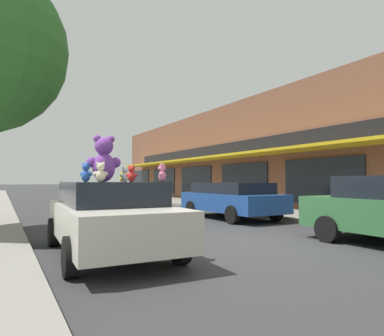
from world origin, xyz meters
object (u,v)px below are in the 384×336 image
(teddy_bear_cream, at_px, (100,172))
(parked_car_far_center, at_px, (231,198))
(teddy_bear_yellow, at_px, (122,177))
(teddy_bear_blue, at_px, (86,173))
(teddy_bear_pink, at_px, (162,173))
(teddy_bear_white, at_px, (125,175))
(teddy_bear_giant, at_px, (104,159))
(teddy_bear_red, at_px, (132,174))
(plush_art_car, at_px, (109,215))

(teddy_bear_cream, xyz_separation_m, parked_car_far_center, (6.17, 4.96, -0.81))
(teddy_bear_yellow, bearing_deg, teddy_bear_blue, 103.57)
(teddy_bear_pink, bearing_deg, teddy_bear_white, -139.19)
(teddy_bear_giant, relative_size, teddy_bear_red, 3.28)
(teddy_bear_yellow, bearing_deg, teddy_bear_giant, 101.48)
(teddy_bear_white, distance_m, teddy_bear_yellow, 0.55)
(plush_art_car, height_order, teddy_bear_red, teddy_bear_red)
(teddy_bear_white, height_order, parked_car_far_center, teddy_bear_white)
(teddy_bear_blue, xyz_separation_m, teddy_bear_pink, (1.10, -1.05, -0.02))
(teddy_bear_yellow, height_order, teddy_bear_red, teddy_bear_red)
(teddy_bear_pink, bearing_deg, plush_art_car, -117.58)
(plush_art_car, relative_size, parked_car_far_center, 0.99)
(teddy_bear_yellow, bearing_deg, teddy_bear_pink, 155.84)
(plush_art_car, height_order, teddy_bear_yellow, teddy_bear_yellow)
(teddy_bear_cream, relative_size, parked_car_far_center, 0.07)
(teddy_bear_blue, xyz_separation_m, teddy_bear_cream, (0.01, -1.03, -0.02))
(teddy_bear_cream, height_order, teddy_bear_red, teddy_bear_cream)
(teddy_bear_giant, distance_m, teddy_bear_cream, 1.55)
(plush_art_car, height_order, teddy_bear_giant, teddy_bear_giant)
(teddy_bear_blue, bearing_deg, plush_art_car, -125.76)
(teddy_bear_pink, xyz_separation_m, teddy_bear_red, (-0.52, 0.14, -0.02))
(teddy_bear_blue, distance_m, teddy_bear_pink, 1.52)
(parked_car_far_center, bearing_deg, teddy_bear_pink, -135.58)
(teddy_bear_pink, bearing_deg, teddy_bear_red, -73.72)
(plush_art_car, distance_m, teddy_bear_pink, 1.48)
(teddy_bear_giant, bearing_deg, parked_car_far_center, -140.60)
(teddy_bear_red, height_order, parked_car_far_center, teddy_bear_red)
(teddy_bear_pink, bearing_deg, teddy_bear_cream, -59.74)
(teddy_bear_pink, distance_m, parked_car_far_center, 7.16)
(plush_art_car, xyz_separation_m, teddy_bear_giant, (-0.01, 0.42, 1.12))
(plush_art_car, bearing_deg, teddy_bear_white, 39.16)
(teddy_bear_pink, bearing_deg, parked_car_far_center, 165.70)
(teddy_bear_pink, height_order, teddy_bear_yellow, teddy_bear_pink)
(teddy_bear_yellow, distance_m, teddy_bear_red, 1.81)
(teddy_bear_red, bearing_deg, teddy_bear_blue, -5.81)
(plush_art_car, relative_size, teddy_bear_yellow, 20.61)
(teddy_bear_yellow, relative_size, teddy_bear_red, 0.73)
(plush_art_car, relative_size, teddy_bear_pink, 13.30)
(teddy_bear_cream, bearing_deg, teddy_bear_pink, -170.45)
(teddy_bear_giant, relative_size, teddy_bear_pink, 2.91)
(plush_art_car, relative_size, teddy_bear_red, 14.99)
(teddy_bear_cream, bearing_deg, teddy_bear_white, -111.82)
(teddy_bear_yellow, bearing_deg, parked_car_far_center, -87.41)
(teddy_bear_red, relative_size, parked_car_far_center, 0.07)
(teddy_bear_giant, distance_m, teddy_bear_blue, 0.69)
(teddy_bear_giant, distance_m, teddy_bear_yellow, 0.77)
(teddy_bear_yellow, xyz_separation_m, teddy_bear_red, (-0.39, -1.77, 0.04))
(teddy_bear_pink, bearing_deg, teddy_bear_giant, -124.95)
(teddy_bear_giant, distance_m, parked_car_far_center, 6.81)
(teddy_bear_blue, relative_size, teddy_bear_cream, 1.12)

